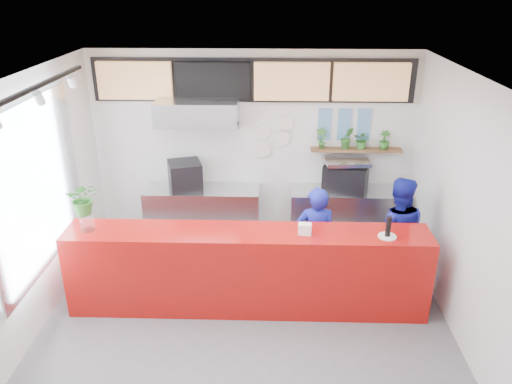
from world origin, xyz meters
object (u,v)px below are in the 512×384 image
at_px(staff_center, 315,239).
at_px(espresso_machine, 346,178).
at_px(service_counter, 247,270).
at_px(pepper_mill, 388,226).
at_px(staff_right, 396,233).
at_px(panini_oven, 185,175).

bearing_deg(staff_center, espresso_machine, -115.39).
distance_m(service_counter, pepper_mill, 1.82).
xyz_separation_m(staff_center, staff_right, (1.09, 0.12, 0.05)).
distance_m(service_counter, espresso_machine, 2.37).
distance_m(staff_center, pepper_mill, 1.10).
bearing_deg(espresso_machine, panini_oven, -162.58).
height_order(panini_oven, pepper_mill, pepper_mill).
relative_size(panini_oven, staff_center, 0.33).
xyz_separation_m(panini_oven, espresso_machine, (2.49, 0.00, -0.01)).
bearing_deg(panini_oven, staff_right, -39.03).
relative_size(service_counter, staff_right, 2.82).
bearing_deg(espresso_machine, staff_center, -95.44).
height_order(panini_oven, espresso_machine, panini_oven).
relative_size(service_counter, staff_center, 3.02).
height_order(service_counter, panini_oven, panini_oven).
bearing_deg(staff_right, service_counter, 26.25).
xyz_separation_m(service_counter, staff_center, (0.88, 0.48, 0.20)).
distance_m(service_counter, panini_oven, 2.16).
height_order(service_counter, staff_right, staff_right).
xyz_separation_m(panini_oven, staff_right, (3.03, -1.20, -0.32)).
distance_m(espresso_machine, staff_center, 1.48).
relative_size(espresso_machine, pepper_mill, 2.55).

